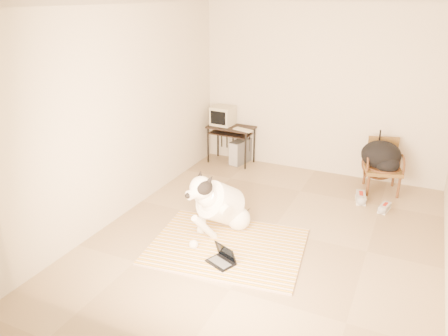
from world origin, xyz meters
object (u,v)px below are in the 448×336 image
Objects in this scene: dog at (220,205)px; pc_tower at (240,152)px; rattan_chair at (383,165)px; crt_monitor at (223,116)px; computer_desk at (231,132)px; laptop at (223,258)px; backpack at (382,156)px.

dog is 2.53× the size of pc_tower.
rattan_chair is at bearing -3.48° from pc_tower.
computer_desk is at bearing -17.38° from crt_monitor.
dog is 3.37× the size of laptop.
dog is 2.41m from pc_tower.
pc_tower is 2.41m from rattan_chair.
computer_desk is (-0.86, 2.25, 0.22)m from dog.
pc_tower is at bearing 176.52° from rattan_chair.
laptop is at bearing -115.57° from rattan_chair.
dog is 2.75m from rattan_chair.
laptop is 3.11m from backpack.
dog is at bearing -128.19° from rattan_chair.
crt_monitor reaches higher than computer_desk.
rattan_chair reaches higher than pc_tower.
crt_monitor is 0.71m from pc_tower.
laptop is 0.75× the size of pc_tower.
dog is at bearing -69.13° from computer_desk.
rattan_chair is at bearing 51.81° from dog.
computer_desk is at bearing 110.87° from dog.
pc_tower is (0.35, -0.01, -0.62)m from crt_monitor.
rattan_chair is (2.39, -0.15, 0.19)m from pc_tower.
dog is 2.08× the size of backpack.
computer_desk reaches higher than laptop.
crt_monitor reaches higher than rattan_chair.
dog is 1.52× the size of rattan_chair.
dog is 2.42m from computer_desk.
pc_tower is at bearing 175.01° from backpack.
dog is 0.80m from laptop.
laptop is 3.15m from rattan_chair.
rattan_chair is (2.56, -0.10, -0.17)m from computer_desk.
rattan_chair is (1.70, 2.16, 0.04)m from dog.
computer_desk is 2.56m from rattan_chair.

